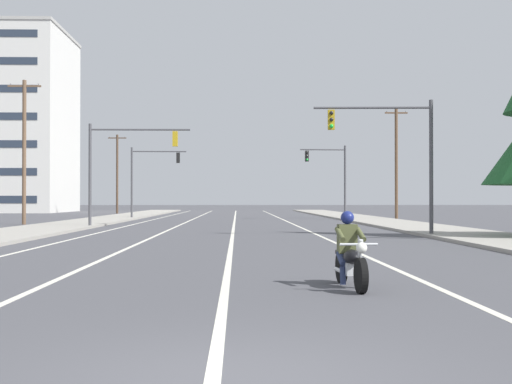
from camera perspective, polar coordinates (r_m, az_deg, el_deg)
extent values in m
plane|color=#47474C|center=(6.55, -1.95, -15.51)|extent=(400.00, 400.00, 0.00)
cube|color=beige|center=(51.36, -1.83, -2.50)|extent=(0.16, 100.00, 0.01)
cube|color=beige|center=(51.49, -5.78, -2.49)|extent=(0.16, 100.00, 0.01)
cube|color=beige|center=(51.50, 2.67, -2.50)|extent=(0.16, 100.00, 0.01)
cube|color=beige|center=(51.83, -9.32, -2.48)|extent=(0.16, 100.00, 0.01)
cube|color=#9E998E|center=(47.54, 11.26, -2.56)|extent=(4.40, 110.00, 0.14)
cube|color=#9E998E|center=(47.56, -14.50, -2.55)|extent=(4.40, 110.00, 0.14)
cylinder|color=black|center=(12.37, 8.79, -6.94)|extent=(0.17, 0.65, 0.64)
cylinder|color=black|center=(13.87, 7.17, -6.26)|extent=(0.17, 0.65, 0.64)
cylinder|color=silver|center=(12.43, 8.67, -5.45)|extent=(0.09, 0.33, 0.68)
sphere|color=white|center=(12.27, 8.84, -4.65)|extent=(0.20, 0.20, 0.20)
cylinder|color=silver|center=(12.46, 8.61, -4.36)|extent=(0.70, 0.09, 0.04)
ellipsoid|color=black|center=(12.97, 8.06, -5.41)|extent=(0.36, 0.58, 0.28)
cube|color=silver|center=(13.11, 7.93, -6.37)|extent=(0.27, 0.46, 0.24)
cube|color=black|center=(13.40, 7.61, -5.51)|extent=(0.32, 0.54, 0.12)
cube|color=black|center=(13.79, 7.22, -5.04)|extent=(0.23, 0.37, 0.08)
cylinder|color=silver|center=(13.47, 6.95, -6.51)|extent=(0.12, 0.55, 0.08)
cube|color=#4C512D|center=(13.34, 7.65, -3.90)|extent=(0.38, 0.27, 0.56)
sphere|color=navy|center=(13.30, 7.66, -2.14)|extent=(0.26, 0.26, 0.26)
cylinder|color=navy|center=(13.26, 8.38, -5.56)|extent=(0.17, 0.45, 0.30)
cylinder|color=navy|center=(13.12, 8.66, -6.93)|extent=(0.12, 0.16, 0.35)
cylinder|color=#4C512D|center=(13.13, 8.76, -3.51)|extent=(0.14, 0.53, 0.27)
cylinder|color=navy|center=(13.20, 7.20, -5.59)|extent=(0.17, 0.45, 0.30)
cylinder|color=navy|center=(13.05, 7.29, -6.97)|extent=(0.12, 0.16, 0.35)
cylinder|color=#4C512D|center=(13.03, 7.05, -3.54)|extent=(0.14, 0.53, 0.27)
cylinder|color=#47474C|center=(31.79, 14.47, 1.95)|extent=(0.18, 0.18, 6.20)
cylinder|color=#47474C|center=(31.52, 9.72, 6.98)|extent=(5.32, 0.35, 0.11)
cube|color=#B79319|center=(31.23, 6.32, 6.03)|extent=(0.31, 0.25, 0.90)
sphere|color=black|center=(31.11, 6.35, 6.61)|extent=(0.18, 0.18, 0.18)
sphere|color=black|center=(31.08, 6.35, 6.06)|extent=(0.18, 0.18, 0.18)
sphere|color=green|center=(31.04, 6.35, 5.51)|extent=(0.18, 0.18, 0.18)
cylinder|color=#47474C|center=(41.62, -13.74, 1.34)|extent=(0.18, 0.18, 6.20)
cylinder|color=#47474C|center=(41.26, -9.68, 5.18)|extent=(5.94, 0.15, 0.11)
cube|color=#B79319|center=(40.96, -6.79, 4.44)|extent=(0.30, 0.24, 0.90)
sphere|color=black|center=(41.14, -6.77, 4.84)|extent=(0.18, 0.18, 0.18)
sphere|color=black|center=(41.11, -6.77, 4.42)|extent=(0.18, 0.18, 0.18)
sphere|color=green|center=(41.09, -6.77, 4.01)|extent=(0.18, 0.18, 0.18)
cylinder|color=#47474C|center=(57.39, 7.48, 0.79)|extent=(0.18, 0.18, 6.20)
cylinder|color=#47474C|center=(57.16, 5.60, 3.56)|extent=(3.80, 0.30, 0.11)
cube|color=black|center=(56.90, 4.28, 3.02)|extent=(0.31, 0.25, 0.90)
sphere|color=black|center=(56.77, 4.31, 3.33)|extent=(0.18, 0.18, 0.18)
sphere|color=black|center=(56.75, 4.31, 3.03)|extent=(0.18, 0.18, 0.18)
sphere|color=green|center=(56.73, 4.31, 2.72)|extent=(0.18, 0.18, 0.18)
cylinder|color=#47474C|center=(59.80, -10.37, 0.74)|extent=(0.18, 0.18, 6.20)
cylinder|color=#47474C|center=(59.64, -8.12, 3.38)|extent=(4.70, 0.18, 0.11)
cube|color=black|center=(59.46, -6.54, 2.86)|extent=(0.30, 0.24, 0.90)
sphere|color=black|center=(59.64, -6.53, 3.14)|extent=(0.18, 0.18, 0.18)
sphere|color=black|center=(59.62, -6.53, 2.85)|extent=(0.18, 0.18, 0.18)
sphere|color=green|center=(59.60, -6.53, 2.57)|extent=(0.18, 0.18, 0.18)
cylinder|color=brown|center=(48.28, -18.85, 3.17)|extent=(0.26, 0.26, 9.71)
cube|color=brown|center=(48.78, -18.84, 8.40)|extent=(2.22, 0.12, 0.12)
cylinder|color=slate|center=(49.08, -19.88, 8.47)|extent=(0.08, 0.08, 0.12)
cylinder|color=slate|center=(48.53, -17.77, 8.56)|extent=(0.08, 0.08, 0.12)
cylinder|color=brown|center=(58.59, 11.68, 2.34)|extent=(0.26, 0.26, 9.40)
cube|color=brown|center=(58.97, 11.67, 6.51)|extent=(1.91, 0.12, 0.12)
cylinder|color=slate|center=(58.81, 10.90, 6.63)|extent=(0.08, 0.08, 0.12)
cylinder|color=slate|center=(59.17, 12.43, 6.59)|extent=(0.08, 0.08, 0.12)
cylinder|color=#4C3828|center=(82.63, -11.56, 1.48)|extent=(0.26, 0.26, 9.41)
cube|color=#4C3828|center=(82.90, -11.55, 4.46)|extent=(2.17, 0.12, 0.12)
cylinder|color=slate|center=(83.07, -12.17, 4.52)|extent=(0.08, 0.08, 0.12)
cylinder|color=slate|center=(82.76, -10.93, 4.53)|extent=(0.08, 0.08, 0.12)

